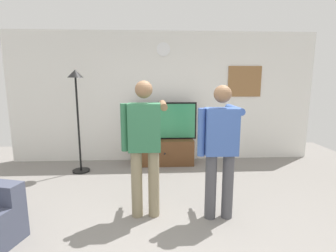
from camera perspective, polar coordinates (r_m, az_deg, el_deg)
ground_plane at (r=3.10m, az=1.35°, el=-23.70°), size 8.40×8.40×0.00m
back_wall at (r=5.53m, az=-1.02°, el=6.30°), size 6.40×0.10×2.70m
tv_stand at (r=5.37m, az=-0.84°, el=-5.65°), size 1.19×0.49×0.52m
television at (r=5.28m, az=-0.88°, el=1.14°), size 1.32×0.07×0.76m
wall_clock at (r=5.49m, az=-1.03°, el=16.56°), size 0.27×0.03×0.27m
framed_picture at (r=5.79m, az=16.49°, el=9.39°), size 0.71×0.04×0.64m
floor_lamp at (r=5.00m, az=-19.45°, el=5.41°), size 0.32×0.32×1.90m
person_standing_nearer_lamp at (r=3.20m, az=-5.16°, el=-3.54°), size 0.57×0.78×1.72m
person_standing_nearer_couch at (r=3.22m, az=11.47°, el=-4.21°), size 0.57×0.78×1.67m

